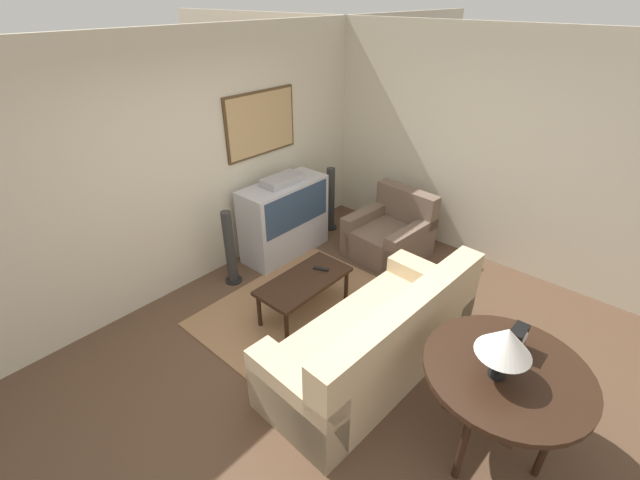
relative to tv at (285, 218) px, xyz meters
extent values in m
plane|color=brown|center=(-1.03, -1.76, -0.49)|extent=(12.00, 12.00, 0.00)
cube|color=beige|center=(-1.03, 0.37, 0.86)|extent=(12.00, 0.06, 2.70)
cube|color=#4C381E|center=(0.00, 0.33, 1.13)|extent=(1.03, 0.03, 0.74)
cube|color=tan|center=(0.00, 0.31, 1.13)|extent=(0.98, 0.01, 0.69)
cube|color=beige|center=(1.60, -1.76, 0.86)|extent=(0.06, 12.00, 2.70)
cube|color=#99704C|center=(-0.73, -1.02, -0.49)|extent=(2.04, 1.64, 0.01)
cube|color=#B7B7BC|center=(0.00, 0.00, -0.28)|extent=(1.15, 0.47, 0.43)
cube|color=#B7B7BC|center=(0.00, 0.00, 0.20)|extent=(1.15, 0.47, 0.53)
cube|color=#2D425B|center=(0.00, -0.24, 0.20)|extent=(1.03, 0.01, 0.46)
cube|color=#9E9EA3|center=(0.00, 0.00, 0.51)|extent=(0.52, 0.26, 0.09)
cube|color=#CCB289|center=(-0.89, -1.99, -0.27)|extent=(2.10, 0.96, 0.46)
cube|color=#CCB289|center=(-0.91, -2.32, 0.20)|extent=(2.07, 0.31, 0.48)
cube|color=#CCB289|center=(0.01, -2.03, -0.19)|extent=(0.28, 0.88, 0.62)
cube|color=#CCB289|center=(-1.80, -1.95, -0.19)|extent=(0.28, 0.88, 0.62)
cube|color=gray|center=(-0.44, -2.21, 0.13)|extent=(0.37, 0.14, 0.34)
cube|color=gray|center=(-1.36, -2.16, 0.13)|extent=(0.37, 0.14, 0.34)
cube|color=brown|center=(0.81, -1.03, -0.30)|extent=(0.94, 0.91, 0.39)
cube|color=brown|center=(1.16, -1.05, 0.11)|extent=(0.24, 0.86, 0.42)
cube|color=brown|center=(0.84, -0.68, -0.23)|extent=(0.89, 0.22, 0.53)
cube|color=brown|center=(0.79, -1.37, -0.23)|extent=(0.89, 0.22, 0.53)
cube|color=black|center=(-0.74, -1.04, -0.08)|extent=(1.00, 0.49, 0.04)
cylinder|color=black|center=(-1.19, -1.23, -0.30)|extent=(0.04, 0.04, 0.39)
cylinder|color=black|center=(-0.29, -1.23, -0.30)|extent=(0.04, 0.04, 0.39)
cylinder|color=black|center=(-1.19, -0.84, -0.30)|extent=(0.04, 0.04, 0.39)
cylinder|color=black|center=(-0.29, -0.84, -0.30)|extent=(0.04, 0.04, 0.39)
cylinder|color=black|center=(-0.94, -3.11, 0.27)|extent=(1.11, 1.11, 0.04)
cube|color=black|center=(-0.94, -3.11, 0.21)|extent=(0.94, 0.44, 0.08)
cylinder|color=black|center=(-1.33, -3.05, -0.12)|extent=(0.05, 0.05, 0.74)
cylinder|color=black|center=(-0.55, -3.05, -0.12)|extent=(0.05, 0.05, 0.74)
cylinder|color=black|center=(-0.94, -3.47, -0.12)|extent=(0.05, 0.05, 0.74)
cylinder|color=black|center=(-1.04, -3.07, 0.30)|extent=(0.11, 0.11, 0.02)
cylinder|color=black|center=(-1.04, -3.07, 0.48)|extent=(0.02, 0.02, 0.33)
cone|color=silver|center=(-1.04, -3.07, 0.59)|extent=(0.35, 0.35, 0.20)
cube|color=black|center=(-0.73, -3.07, 0.39)|extent=(0.17, 0.09, 0.19)
cylinder|color=white|center=(-0.73, -3.12, 0.42)|extent=(0.10, 0.01, 0.10)
cube|color=black|center=(-0.49, -1.05, -0.05)|extent=(0.10, 0.16, 0.02)
cylinder|color=black|center=(-0.88, -0.01, -0.48)|extent=(0.20, 0.20, 0.02)
cylinder|color=#2D2D2D|center=(-0.88, -0.01, -0.04)|extent=(0.11, 0.11, 0.91)
cylinder|color=black|center=(0.88, -0.01, -0.48)|extent=(0.20, 0.20, 0.02)
cylinder|color=#2D2D2D|center=(0.88, -0.01, -0.04)|extent=(0.11, 0.11, 0.91)
camera|label=1|loc=(-3.28, -3.51, 2.47)|focal=24.00mm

